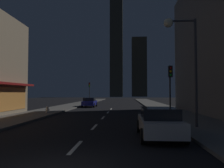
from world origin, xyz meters
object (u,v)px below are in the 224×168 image
Objects in this scene: car_parked_near at (159,122)px; street_lamp_right at (182,45)px; car_parked_far at (90,102)px; traffic_light_near_right at (170,80)px; traffic_light_far_left at (89,88)px; fire_hydrant_far_left at (47,110)px.

car_parked_near is 5.37m from street_lamp_right.
car_parked_near is 1.00× the size of car_parked_far.
car_parked_near is 7.40m from traffic_light_near_right.
street_lamp_right is (10.88, -31.10, 1.87)m from traffic_light_far_left.
street_lamp_right is (8.98, -20.05, 4.33)m from car_parked_far.
car_parked_far is at bearing 78.98° from fire_hydrant_far_left.
street_lamp_right reaches higher than traffic_light_near_right.
traffic_light_far_left reaches higher than car_parked_near.
traffic_light_near_right is at bearing 88.31° from street_lamp_right.
traffic_light_near_right is (1.90, 6.72, 2.45)m from car_parked_near.
traffic_light_far_left is at bearing 89.00° from fire_hydrant_far_left.
traffic_light_near_right is (9.10, -15.96, 2.45)m from car_parked_far.
car_parked_near is at bearing -74.90° from traffic_light_far_left.
car_parked_far is at bearing -80.25° from traffic_light_far_left.
traffic_light_far_left reaches higher than fire_hydrant_far_left.
car_parked_near is at bearing -105.80° from traffic_light_near_right.
traffic_light_near_right is at bearing 74.20° from car_parked_near.
car_parked_near reaches higher than fire_hydrant_far_left.
car_parked_far is at bearing 107.61° from car_parked_near.
car_parked_far is 1.01× the size of traffic_light_far_left.
fire_hydrant_far_left is at bearing 131.17° from car_parked_near.
car_parked_far is (-7.20, 22.68, 0.00)m from car_parked_near.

